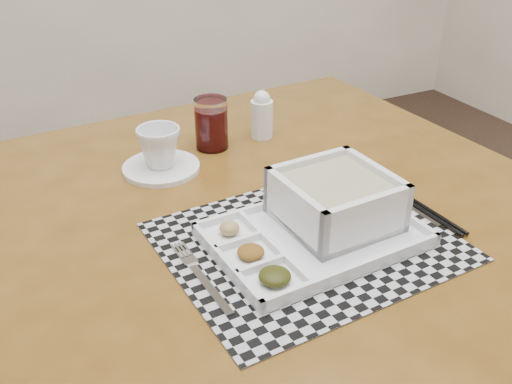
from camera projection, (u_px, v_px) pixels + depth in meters
dining_table at (267, 246)px, 1.03m from camera, size 1.11×1.11×0.79m
placemat at (307, 241)px, 0.90m from camera, size 0.45×0.38×0.00m
serving_tray at (328, 213)px, 0.90m from camera, size 0.33×0.24×0.09m
fork at (200, 274)px, 0.82m from camera, size 0.03×0.19×0.00m
spoon at (384, 190)px, 1.03m from camera, size 0.04×0.18×0.01m
chopsticks at (412, 201)px, 0.99m from camera, size 0.03×0.24×0.01m
saucer at (161, 168)px, 1.11m from camera, size 0.15×0.15×0.01m
cup at (159, 147)px, 1.09m from camera, size 0.09×0.09×0.08m
juice_glass at (211, 125)px, 1.17m from camera, size 0.07×0.07×0.11m
creamer_bottle at (262, 115)px, 1.22m from camera, size 0.05×0.05×0.10m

